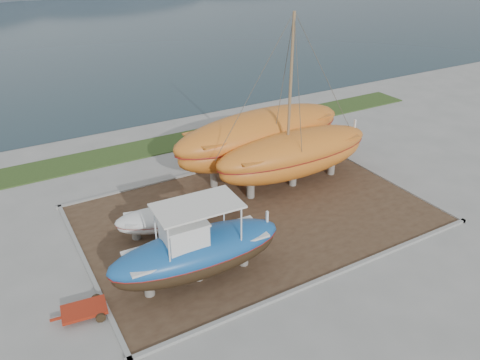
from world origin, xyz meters
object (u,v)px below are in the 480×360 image
blue_caique (197,244)px  red_trailer (85,312)px  orange_bare_hull (261,143)px  orange_sailboat (297,105)px  white_dinghy (162,222)px

blue_caique → red_trailer: bearing=179.2°
blue_caique → orange_bare_hull: orange_bare_hull is taller
orange_sailboat → red_trailer: bearing=-160.8°
orange_sailboat → orange_bare_hull: size_ratio=0.86×
orange_sailboat → red_trailer: size_ratio=3.96×
orange_sailboat → red_trailer: (-13.60, -4.75, -4.90)m
white_dinghy → red_trailer: size_ratio=1.77×
white_dinghy → orange_bare_hull: 8.83m
orange_bare_hull → red_trailer: orange_bare_hull is taller
red_trailer → white_dinghy: bearing=44.8°
white_dinghy → orange_sailboat: bearing=19.1°
white_dinghy → red_trailer: white_dinghy is taller
orange_sailboat → orange_bare_hull: (-0.73, 2.51, -3.06)m
white_dinghy → orange_sailboat: orange_sailboat is taller
orange_sailboat → red_trailer: orange_sailboat is taller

